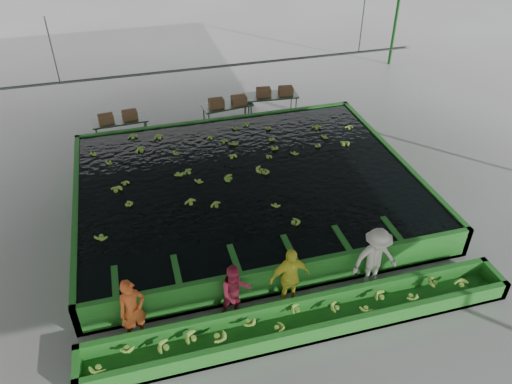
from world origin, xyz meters
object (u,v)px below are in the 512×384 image
object	(u,v)px
worker_a	(133,310)
packing_table_left	(122,131)
packing_table_mid	(228,115)
box_stack_mid	(228,105)
box_stack_left	(119,120)
flotation_tank	(247,188)
worker_b	(235,292)
worker_c	(289,278)
sorting_trough	(305,320)
packing_table_right	(270,106)
box_stack_right	(275,95)
worker_d	(375,259)

from	to	relation	value
worker_a	packing_table_left	bearing A→B (deg)	70.24
packing_table_mid	box_stack_mid	size ratio (longest dim) A/B	1.31
worker_a	box_stack_left	distance (m)	9.06
flotation_tank	worker_b	bearing A→B (deg)	-108.17
worker_a	worker_c	world-z (taller)	worker_c
packing_table_left	box_stack_mid	bearing A→B (deg)	2.42
worker_c	box_stack_left	size ratio (longest dim) A/B	1.24
sorting_trough	packing_table_right	bearing A→B (deg)	77.26
worker_a	packing_table_left	size ratio (longest dim) A/B	0.85
packing_table_left	box_stack_right	size ratio (longest dim) A/B	1.36
worker_b	flotation_tank	bearing A→B (deg)	68.38
box_stack_right	packing_table_left	bearing A→B (deg)	-176.32
sorting_trough	worker_b	bearing A→B (deg)	150.45
worker_c	box_stack_left	distance (m)	9.67
packing_table_right	box_stack_left	xyz separation A→B (m)	(-5.85, -0.48, 0.41)
worker_d	box_stack_right	distance (m)	9.49
flotation_tank	worker_b	size ratio (longest dim) A/B	6.67
worker_a	box_stack_right	xyz separation A→B (m)	(6.16, 9.48, 0.13)
sorting_trough	worker_a	world-z (taller)	worker_a
worker_c	packing_table_right	distance (m)	9.86
sorting_trough	worker_b	distance (m)	1.70
worker_b	sorting_trough	bearing A→B (deg)	-33.01
worker_b	box_stack_left	distance (m)	9.30
worker_a	worker_c	bearing A→B (deg)	-18.44
flotation_tank	packing_table_left	world-z (taller)	flotation_tank
box_stack_right	box_stack_left	bearing A→B (deg)	-175.99
box_stack_mid	packing_table_mid	bearing A→B (deg)	110.30
flotation_tank	worker_a	bearing A→B (deg)	-130.54
flotation_tank	sorting_trough	size ratio (longest dim) A/B	1.00
worker_d	worker_c	bearing A→B (deg)	-178.57
worker_b	box_stack_right	xyz separation A→B (m)	(3.89, 9.48, 0.20)
worker_d	packing_table_left	bearing A→B (deg)	122.70
worker_c	worker_d	xyz separation A→B (m)	(2.17, 0.00, 0.04)
packing_table_mid	packing_table_right	xyz separation A→B (m)	(1.80, 0.23, 0.05)
worker_d	packing_table_mid	world-z (taller)	worker_d
flotation_tank	worker_a	xyz separation A→B (m)	(-3.68, -4.30, 0.38)
flotation_tank	packing_table_mid	size ratio (longest dim) A/B	5.30
worker_b	packing_table_mid	bearing A→B (deg)	74.72
worker_d	worker_a	bearing A→B (deg)	-178.57
box_stack_left	box_stack_right	distance (m)	6.00
worker_d	box_stack_right	world-z (taller)	worker_d
worker_a	packing_table_right	world-z (taller)	worker_a
worker_d	packing_table_left	distance (m)	10.65
packing_table_left	packing_table_mid	size ratio (longest dim) A/B	1.03
worker_d	box_stack_left	size ratio (longest dim) A/B	1.29
worker_a	box_stack_left	size ratio (longest dim) A/B	1.21
packing_table_right	box_stack_left	distance (m)	5.88
packing_table_left	box_stack_right	world-z (taller)	box_stack_right
sorting_trough	packing_table_mid	world-z (taller)	packing_table_mid
worker_b	worker_c	distance (m)	1.30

